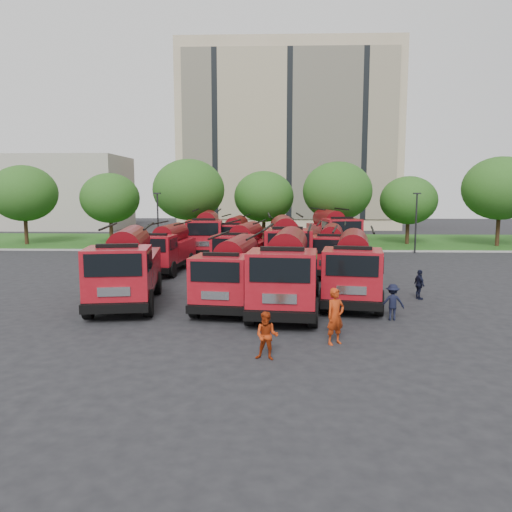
{
  "coord_description": "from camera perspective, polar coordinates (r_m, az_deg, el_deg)",
  "views": [
    {
      "loc": [
        -0.12,
        -25.38,
        5.31
      ],
      "look_at": [
        -1.01,
        1.18,
        1.8
      ],
      "focal_mm": 35.0,
      "sensor_mm": 36.0,
      "label": 1
    }
  ],
  "objects": [
    {
      "name": "firefighter_1",
      "position": [
        16.08,
        1.23,
        -11.75
      ],
      "size": [
        0.82,
        0.55,
        1.54
      ],
      "primitive_type": "imported",
      "rotation": [
        0.0,
        0.0,
        -0.2
      ],
      "color": "#94290B",
      "rests_on": "ground"
    },
    {
      "name": "firefighter_3",
      "position": [
        21.47,
        15.26,
        -7.07
      ],
      "size": [
        0.99,
        0.55,
        1.5
      ],
      "primitive_type": "imported",
      "rotation": [
        0.0,
        0.0,
        3.09
      ],
      "color": "black",
      "rests_on": "ground"
    },
    {
      "name": "tree_0",
      "position": [
        53.06,
        -25.0,
        6.51
      ],
      "size": [
        6.3,
        6.3,
        7.7
      ],
      "color": "#382314",
      "rests_on": "ground"
    },
    {
      "name": "fire_truck_2",
      "position": [
        22.17,
        3.52,
        -1.68
      ],
      "size": [
        3.41,
        7.93,
        3.51
      ],
      "rotation": [
        0.0,
        0.0,
        -0.1
      ],
      "color": "black",
      "rests_on": "ground"
    },
    {
      "name": "ground",
      "position": [
        25.93,
        2.15,
        -4.3
      ],
      "size": [
        140.0,
        140.0,
        0.0
      ],
      "primitive_type": "plane",
      "color": "black",
      "rests_on": "ground"
    },
    {
      "name": "curb",
      "position": [
        43.6,
        2.06,
        0.61
      ],
      "size": [
        70.0,
        0.3,
        0.14
      ],
      "primitive_type": "cube",
      "color": "gray",
      "rests_on": "ground"
    },
    {
      "name": "fire_truck_1",
      "position": [
        23.03,
        -2.71,
        -1.86
      ],
      "size": [
        3.2,
        7.04,
        3.1
      ],
      "rotation": [
        0.0,
        0.0,
        -0.13
      ],
      "color": "black",
      "rests_on": "ground"
    },
    {
      "name": "lamp_post_1",
      "position": [
        44.34,
        17.83,
        4.04
      ],
      "size": [
        0.6,
        0.25,
        5.11
      ],
      "color": "black",
      "rests_on": "ground"
    },
    {
      "name": "firefighter_5",
      "position": [
        29.91,
        12.84,
        -2.89
      ],
      "size": [
        1.68,
        0.82,
        1.75
      ],
      "primitive_type": "imported",
      "rotation": [
        0.0,
        0.0,
        3.22
      ],
      "color": "#94290B",
      "rests_on": "ground"
    },
    {
      "name": "tree_2",
      "position": [
        47.54,
        -7.69,
        7.51
      ],
      "size": [
        6.72,
        6.72,
        8.22
      ],
      "color": "#382314",
      "rests_on": "ground"
    },
    {
      "name": "tree_4",
      "position": [
        48.27,
        9.28,
        7.32
      ],
      "size": [
        6.55,
        6.55,
        8.01
      ],
      "color": "#382314",
      "rests_on": "ground"
    },
    {
      "name": "lamp_post_0",
      "position": [
        43.78,
        -11.16,
        4.22
      ],
      "size": [
        0.6,
        0.25,
        5.11
      ],
      "color": "black",
      "rests_on": "ground"
    },
    {
      "name": "fire_truck_6",
      "position": [
        31.81,
        3.33,
        1.21
      ],
      "size": [
        3.1,
        8.02,
        3.62
      ],
      "rotation": [
        0.0,
        0.0,
        0.03
      ],
      "color": "black",
      "rests_on": "ground"
    },
    {
      "name": "tree_5",
      "position": [
        50.62,
        17.04,
        6.1
      ],
      "size": [
        5.46,
        5.46,
        6.68
      ],
      "color": "#382314",
      "rests_on": "ground"
    },
    {
      "name": "side_building",
      "position": [
        75.54,
        -21.54,
        6.76
      ],
      "size": [
        18.0,
        12.0,
        10.0
      ],
      "primitive_type": "cube",
      "color": "gray",
      "rests_on": "ground"
    },
    {
      "name": "tree_3",
      "position": [
        49.39,
        0.91,
        6.79
      ],
      "size": [
        5.88,
        5.88,
        7.19
      ],
      "color": "#382314",
      "rests_on": "ground"
    },
    {
      "name": "fire_truck_0",
      "position": [
        24.2,
        -14.56,
        -1.17
      ],
      "size": [
        3.74,
        7.96,
        3.49
      ],
      "rotation": [
        0.0,
        0.0,
        0.15
      ],
      "color": "black",
      "rests_on": "ground"
    },
    {
      "name": "tree_6",
      "position": [
        51.87,
        26.15,
        6.96
      ],
      "size": [
        6.89,
        6.89,
        8.42
      ],
      "color": "#382314",
      "rests_on": "ground"
    },
    {
      "name": "fire_truck_9",
      "position": [
        41.57,
        -2.44,
        2.35
      ],
      "size": [
        2.98,
        7.04,
        3.12
      ],
      "rotation": [
        0.0,
        0.0,
        -0.09
      ],
      "color": "black",
      "rests_on": "ground"
    },
    {
      "name": "fire_truck_3",
      "position": [
        24.28,
        10.98,
        -1.25
      ],
      "size": [
        3.67,
        7.58,
        3.31
      ],
      "rotation": [
        0.0,
        0.0,
        -0.17
      ],
      "color": "black",
      "rests_on": "ground"
    },
    {
      "name": "fire_truck_5",
      "position": [
        31.56,
        -1.49,
        0.79
      ],
      "size": [
        3.5,
        7.34,
        3.21
      ],
      "rotation": [
        0.0,
        0.0,
        -0.16
      ],
      "color": "black",
      "rests_on": "ground"
    },
    {
      "name": "firefighter_0",
      "position": [
        17.83,
        9.0,
        -9.89
      ],
      "size": [
        0.89,
        0.83,
        1.97
      ],
      "primitive_type": "imported",
      "rotation": [
        0.0,
        0.0,
        0.57
      ],
      "color": "#94290B",
      "rests_on": "ground"
    },
    {
      "name": "firefighter_4",
      "position": [
        28.36,
        -6.88,
        -3.32
      ],
      "size": [
        1.0,
        1.0,
        1.74
      ],
      "primitive_type": "imported",
      "rotation": [
        0.0,
        0.0,
        2.35
      ],
      "color": "black",
      "rests_on": "ground"
    },
    {
      "name": "firefighter_2",
      "position": [
        25.81,
        18.1,
        -4.72
      ],
      "size": [
        0.67,
        0.95,
        1.47
      ],
      "primitive_type": "imported",
      "rotation": [
        0.0,
        0.0,
        1.79
      ],
      "color": "black",
      "rests_on": "ground"
    },
    {
      "name": "fire_truck_8",
      "position": [
        41.21,
        -5.63,
        2.6
      ],
      "size": [
        3.23,
        8.0,
        3.58
      ],
      "rotation": [
        0.0,
        0.0,
        0.06
      ],
      "color": "black",
      "rests_on": "ground"
    },
    {
      "name": "fire_truck_10",
      "position": [
        42.78,
        2.97,
        2.35
      ],
      "size": [
        2.94,
        6.59,
        2.9
      ],
      "rotation": [
        0.0,
        0.0,
        0.12
      ],
      "color": "black",
      "rests_on": "ground"
    },
    {
      "name": "tree_1",
      "position": [
        50.93,
        -16.35,
        6.36
      ],
      "size": [
        5.71,
        5.71,
        6.98
      ],
      "color": "#382314",
      "rests_on": "ground"
    },
    {
      "name": "apartment_building",
      "position": [
        73.7,
        3.66,
        13.1
      ],
      "size": [
        30.0,
        14.18,
        25.0
      ],
      "color": "#BDAA8C",
      "rests_on": "ground"
    },
    {
      "name": "fire_truck_11",
      "position": [
        42.82,
        8.71,
        2.77
      ],
      "size": [
        4.02,
        8.31,
        3.63
      ],
      "rotation": [
        0.0,
        0.0,
        0.17
      ],
      "color": "black",
      "rests_on": "ground"
    },
    {
      "name": "fire_truck_4",
      "position": [
        33.28,
        -10.17,
        0.89
      ],
      "size": [
        2.96,
        6.89,
        3.05
      ],
      "rotation": [
        0.0,
        0.0,
        -0.1
      ],
      "color": "black",
      "rests_on": "ground"
    },
    {
      "name": "fire_truck_7",
      "position": [
        32.22,
        8.56,
        0.74
      ],
      "size": [
        3.29,
        7.03,
        3.08
      ],
      "rotation": [
        0.0,
        0.0,
        -0.15
      ],
      "color": "black",
      "rests_on": "ground"
    },
    {
      "name": "lawn",
      "position": [
        51.65,
        2.04,
        1.68
      ],
      "size": [
        70.0,
        16.0,
        0.12
      ],
      "primitive_type": "cube",
      "color": "#164B14",
      "rests_on": "ground"
    }
  ]
}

